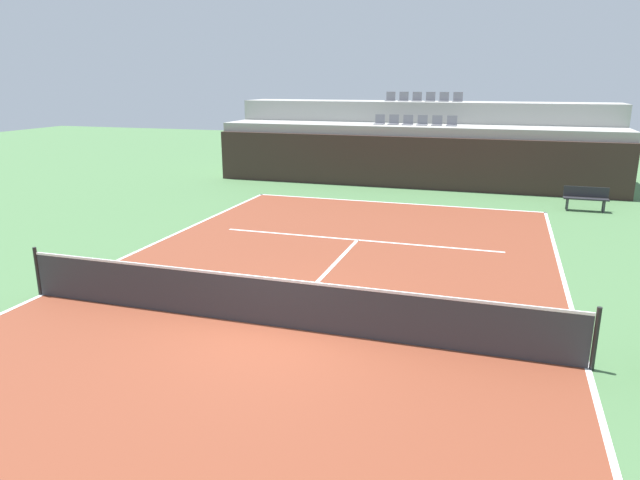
{
  "coord_description": "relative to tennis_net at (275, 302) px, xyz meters",
  "views": [
    {
      "loc": [
        3.86,
        -9.3,
        4.5
      ],
      "look_at": [
        0.26,
        2.0,
        1.2
      ],
      "focal_mm": 32.18,
      "sensor_mm": 36.0,
      "label": 1
    }
  ],
  "objects": [
    {
      "name": "ground_plane",
      "position": [
        0.0,
        0.0,
        -0.51
      ],
      "size": [
        80.0,
        80.0,
        0.0
      ],
      "primitive_type": "plane",
      "color": "#477042"
    },
    {
      "name": "sideline_left",
      "position": [
        -5.45,
        0.0,
        -0.5
      ],
      "size": [
        0.1,
        24.0,
        0.0
      ],
      "primitive_type": "cube",
      "color": "white",
      "rests_on": "court_surface"
    },
    {
      "name": "seating_row_upper",
      "position": [
        0.0,
        19.12,
        3.16
      ],
      "size": [
        3.65,
        0.44,
        0.44
      ],
      "color": "slate",
      "rests_on": "stands_tier_upper"
    },
    {
      "name": "tennis_net",
      "position": [
        0.0,
        0.0,
        0.0
      ],
      "size": [
        11.08,
        0.08,
        1.07
      ],
      "color": "black",
      "rests_on": "court_surface"
    },
    {
      "name": "baseline_far",
      "position": [
        0.0,
        11.95,
        -0.5
      ],
      "size": [
        11.0,
        0.1,
        0.0
      ],
      "primitive_type": "cube",
      "color": "white",
      "rests_on": "court_surface"
    },
    {
      "name": "stands_tier_lower",
      "position": [
        0.0,
        16.62,
        0.79
      ],
      "size": [
        17.6,
        2.4,
        2.6
      ],
      "primitive_type": "cube",
      "color": "#9E9E99",
      "rests_on": "ground_plane"
    },
    {
      "name": "centre_service_line",
      "position": [
        0.0,
        3.2,
        -0.5
      ],
      "size": [
        0.1,
        6.4,
        0.0
      ],
      "primitive_type": "cube",
      "color": "white",
      "rests_on": "court_surface"
    },
    {
      "name": "player_bench",
      "position": [
        6.8,
        12.75,
        -0.0
      ],
      "size": [
        1.5,
        0.4,
        0.85
      ],
      "color": "#232328",
      "rests_on": "ground_plane"
    },
    {
      "name": "back_wall",
      "position": [
        0.0,
        15.27,
        0.59
      ],
      "size": [
        17.6,
        0.3,
        2.21
      ],
      "primitive_type": "cube",
      "color": "#33231E",
      "rests_on": "ground_plane"
    },
    {
      "name": "seating_row_lower",
      "position": [
        0.0,
        16.72,
        2.22
      ],
      "size": [
        3.65,
        0.44,
        0.44
      ],
      "color": "slate",
      "rests_on": "stands_tier_lower"
    },
    {
      "name": "sideline_right",
      "position": [
        5.45,
        0.0,
        -0.5
      ],
      "size": [
        0.1,
        24.0,
        0.0
      ],
      "primitive_type": "cube",
      "color": "white",
      "rests_on": "court_surface"
    },
    {
      "name": "court_surface",
      "position": [
        0.0,
        0.0,
        -0.5
      ],
      "size": [
        11.0,
        24.0,
        0.01
      ],
      "primitive_type": "cube",
      "color": "brown",
      "rests_on": "ground_plane"
    },
    {
      "name": "stands_tier_upper",
      "position": [
        0.0,
        19.02,
        1.27
      ],
      "size": [
        17.6,
        2.4,
        3.55
      ],
      "primitive_type": "cube",
      "color": "#9E9E99",
      "rests_on": "ground_plane"
    },
    {
      "name": "service_line_far",
      "position": [
        0.0,
        6.4,
        -0.5
      ],
      "size": [
        8.26,
        0.1,
        0.0
      ],
      "primitive_type": "cube",
      "color": "white",
      "rests_on": "court_surface"
    }
  ]
}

